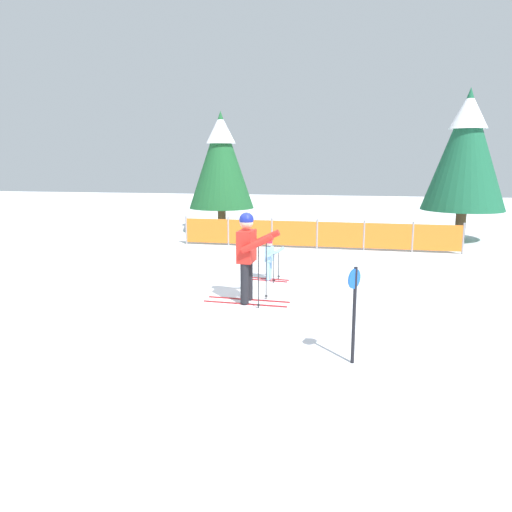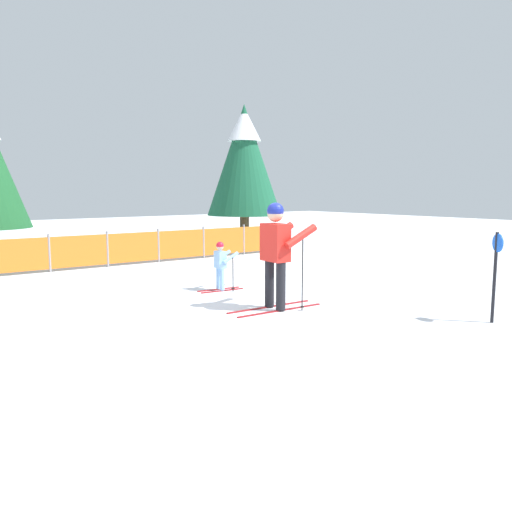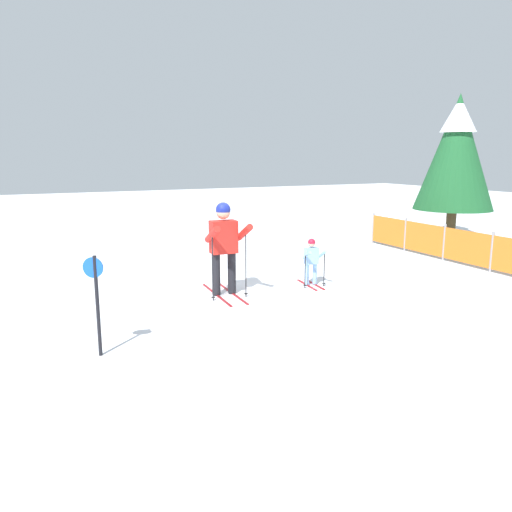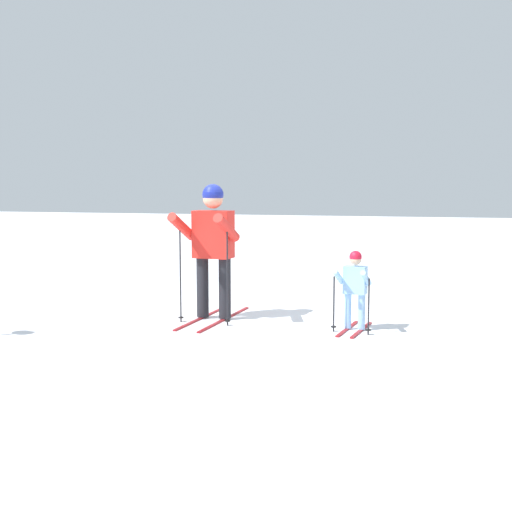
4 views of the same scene
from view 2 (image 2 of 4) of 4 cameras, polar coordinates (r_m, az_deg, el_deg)
ground_plane at (r=8.60m, az=-0.05°, el=-6.06°), size 60.00×60.00×0.00m
skier_adult at (r=8.42m, az=2.39°, el=1.20°), size 1.74×0.80×1.82m
skier_child at (r=10.10m, az=-4.02°, el=-0.72°), size 0.95×0.50×1.00m
safety_fence at (r=14.35m, az=-11.09°, el=1.18°), size 8.87×0.31×0.95m
conifer_near at (r=18.96m, az=-1.35°, el=11.07°), size 2.79×2.79×5.19m
trail_marker at (r=8.37m, az=25.70°, el=-1.16°), size 0.17×0.24×1.39m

